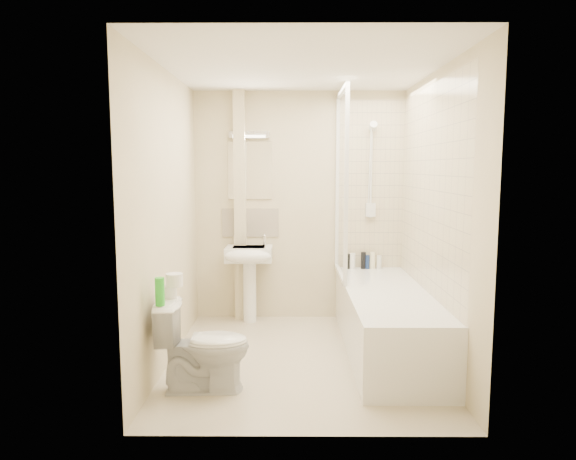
{
  "coord_description": "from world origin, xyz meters",
  "views": [
    {
      "loc": [
        -0.09,
        -4.17,
        1.61
      ],
      "look_at": [
        -0.11,
        0.2,
        1.08
      ],
      "focal_mm": 32.0,
      "sensor_mm": 36.0,
      "label": 1
    }
  ],
  "objects": [
    {
      "name": "toilet",
      "position": [
        -0.72,
        -0.59,
        0.33
      ],
      "size": [
        0.43,
        0.69,
        0.67
      ],
      "primitive_type": "imported",
      "rotation": [
        0.0,
        0.0,
        1.61
      ],
      "color": "white",
      "rests_on": "ground"
    },
    {
      "name": "bottle_black_b",
      "position": [
        0.68,
        1.16,
        0.64
      ],
      "size": [
        0.05,
        0.05,
        0.18
      ],
      "primitive_type": "cylinder",
      "color": "black",
      "rests_on": "bathtub"
    },
    {
      "name": "bottle_black_a",
      "position": [
        0.51,
        1.16,
        0.63
      ],
      "size": [
        0.05,
        0.05,
        0.16
      ],
      "primitive_type": "cylinder",
      "color": "black",
      "rests_on": "bathtub"
    },
    {
      "name": "bathtub",
      "position": [
        0.75,
        0.2,
        0.29
      ],
      "size": [
        0.7,
        2.1,
        0.55
      ],
      "color": "white",
      "rests_on": "ground"
    },
    {
      "name": "tile_right",
      "position": [
        1.09,
        0.2,
        1.42
      ],
      "size": [
        0.01,
        2.1,
        1.75
      ],
      "primitive_type": "cube",
      "color": "beige",
      "rests_on": "wall_right"
    },
    {
      "name": "mirror",
      "position": [
        -0.52,
        1.24,
        1.58
      ],
      "size": [
        0.46,
        0.01,
        0.6
      ],
      "primitive_type": "cube",
      "color": "white",
      "rests_on": "wall_back"
    },
    {
      "name": "bottle_cream",
      "position": [
        0.77,
        1.16,
        0.64
      ],
      "size": [
        0.06,
        0.06,
        0.18
      ],
      "primitive_type": "cylinder",
      "color": "#FAF3C1",
      "rests_on": "bathtub"
    },
    {
      "name": "floor",
      "position": [
        0.0,
        0.0,
        0.0
      ],
      "size": [
        2.5,
        2.5,
        0.0
      ],
      "primitive_type": "plane",
      "color": "beige",
      "rests_on": "ground"
    },
    {
      "name": "shower_screen",
      "position": [
        0.4,
        0.8,
        1.45
      ],
      "size": [
        0.04,
        0.92,
        1.8
      ],
      "color": "white",
      "rests_on": "bathtub"
    },
    {
      "name": "wall_left",
      "position": [
        -1.1,
        0.0,
        1.2
      ],
      "size": [
        0.02,
        2.5,
        2.4
      ],
      "primitive_type": "cube",
      "color": "beige",
      "rests_on": "ground"
    },
    {
      "name": "toilet_roll_upper",
      "position": [
        -0.93,
        -0.54,
        0.81
      ],
      "size": [
        0.12,
        0.12,
        0.09
      ],
      "primitive_type": "cylinder",
      "color": "white",
      "rests_on": "toilet_roll_lower"
    },
    {
      "name": "pipe_boxing",
      "position": [
        -0.62,
        1.19,
        1.2
      ],
      "size": [
        0.12,
        0.12,
        2.4
      ],
      "primitive_type": "cube",
      "color": "beige",
      "rests_on": "ground"
    },
    {
      "name": "bottle_white_a",
      "position": [
        0.56,
        1.16,
        0.63
      ],
      "size": [
        0.06,
        0.06,
        0.16
      ],
      "primitive_type": "cylinder",
      "color": "white",
      "rests_on": "bathtub"
    },
    {
      "name": "wall_right",
      "position": [
        1.1,
        0.0,
        1.2
      ],
      "size": [
        0.02,
        2.5,
        2.4
      ],
      "primitive_type": "cube",
      "color": "beige",
      "rests_on": "ground"
    },
    {
      "name": "bottle_blue",
      "position": [
        0.72,
        1.16,
        0.62
      ],
      "size": [
        0.05,
        0.05,
        0.14
      ],
      "primitive_type": "cylinder",
      "color": "navy",
      "rests_on": "bathtub"
    },
    {
      "name": "ceiling",
      "position": [
        0.0,
        0.0,
        2.4
      ],
      "size": [
        2.2,
        2.5,
        0.02
      ],
      "primitive_type": "cube",
      "color": "white",
      "rests_on": "wall_back"
    },
    {
      "name": "toilet_roll_lower",
      "position": [
        -0.97,
        -0.53,
        0.71
      ],
      "size": [
        0.1,
        0.1,
        0.09
      ],
      "primitive_type": "cylinder",
      "color": "white",
      "rests_on": "toilet"
    },
    {
      "name": "shower_fixture",
      "position": [
        0.75,
        1.19,
        1.55
      ],
      "size": [
        0.1,
        0.16,
        0.99
      ],
      "color": "white",
      "rests_on": "wall_back"
    },
    {
      "name": "bottle_white_b",
      "position": [
        0.84,
        1.16,
        0.62
      ],
      "size": [
        0.05,
        0.05,
        0.14
      ],
      "primitive_type": "cylinder",
      "color": "white",
      "rests_on": "bathtub"
    },
    {
      "name": "green_bottle",
      "position": [
        -0.99,
        -0.73,
        0.77
      ],
      "size": [
        0.06,
        0.06,
        0.2
      ],
      "primitive_type": "cylinder",
      "color": "green",
      "rests_on": "toilet"
    },
    {
      "name": "tile_back",
      "position": [
        0.75,
        1.24,
        1.42
      ],
      "size": [
        0.7,
        0.01,
        1.75
      ],
      "primitive_type": "cube",
      "color": "beige",
      "rests_on": "wall_back"
    },
    {
      "name": "wall_back",
      "position": [
        0.0,
        1.25,
        1.2
      ],
      "size": [
        2.2,
        0.02,
        2.4
      ],
      "primitive_type": "cube",
      "color": "beige",
      "rests_on": "ground"
    },
    {
      "name": "pedestal_sink",
      "position": [
        -0.52,
        1.01,
        0.64
      ],
      "size": [
        0.47,
        0.45,
        0.92
      ],
      "color": "white",
      "rests_on": "ground"
    },
    {
      "name": "strip_light",
      "position": [
        -0.52,
        1.22,
        1.95
      ],
      "size": [
        0.42,
        0.07,
        0.07
      ],
      "primitive_type": "cube",
      "color": "silver",
      "rests_on": "wall_back"
    },
    {
      "name": "splashback",
      "position": [
        -0.52,
        1.24,
        1.03
      ],
      "size": [
        0.6,
        0.02,
        0.3
      ],
      "primitive_type": "cube",
      "color": "beige",
      "rests_on": "wall_back"
    }
  ]
}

